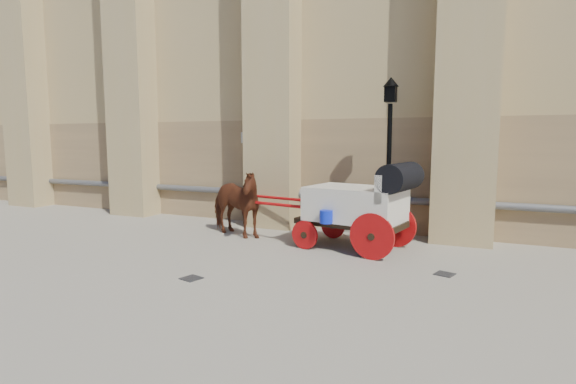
% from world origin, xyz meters
% --- Properties ---
extents(ground, '(90.00, 90.00, 0.00)m').
position_xyz_m(ground, '(0.00, 0.00, 0.00)').
color(ground, gray).
rests_on(ground, ground).
extents(horse, '(2.20, 1.54, 1.70)m').
position_xyz_m(horse, '(-1.35, 2.02, 0.85)').
color(horse, maroon).
rests_on(horse, ground).
extents(carriage, '(4.64, 1.96, 1.97)m').
position_xyz_m(carriage, '(1.98, 1.96, 1.06)').
color(carriage, black).
rests_on(carriage, ground).
extents(street_lamp, '(0.36, 0.36, 3.89)m').
position_xyz_m(street_lamp, '(2.36, 2.96, 2.08)').
color(street_lamp, black).
rests_on(street_lamp, ground).
extents(drain_grate_near, '(0.39, 0.39, 0.01)m').
position_xyz_m(drain_grate_near, '(-0.23, -1.33, 0.01)').
color(drain_grate_near, black).
rests_on(drain_grate_near, ground).
extents(drain_grate_far, '(0.40, 0.40, 0.01)m').
position_xyz_m(drain_grate_far, '(3.87, 0.77, 0.01)').
color(drain_grate_far, black).
rests_on(drain_grate_far, ground).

